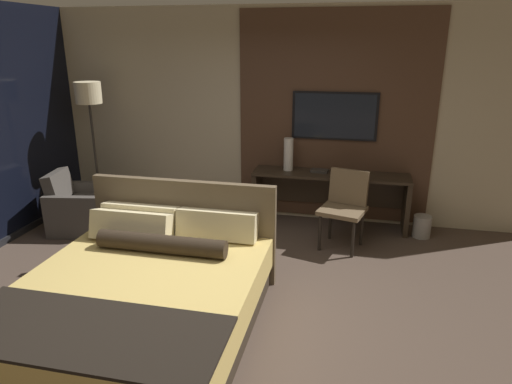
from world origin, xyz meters
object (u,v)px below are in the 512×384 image
object	(u,v)px
vase_tall	(288,154)
armchair_by_window	(80,210)
bed	(142,297)
desk_chair	(345,202)
floor_lamp	(89,104)
desk	(330,189)
book	(319,171)
waste_bin	(422,226)
tv	(335,116)

from	to	relation	value
vase_tall	armchair_by_window	bearing A→B (deg)	-161.81
bed	armchair_by_window	distance (m)	2.56
desk_chair	floor_lamp	world-z (taller)	floor_lamp
desk	book	world-z (taller)	book
waste_bin	vase_tall	bearing A→B (deg)	174.81
desk_chair	waste_bin	size ratio (longest dim) A/B	3.28
desk_chair	armchair_by_window	bearing A→B (deg)	-160.69
desk	armchair_by_window	world-z (taller)	armchair_by_window
book	floor_lamp	bearing A→B (deg)	-173.96
tv	desk_chair	size ratio (longest dim) A/B	1.19
bed	tv	world-z (taller)	tv
vase_tall	book	xyz separation A→B (m)	(0.42, 0.00, -0.20)
armchair_by_window	desk	bearing A→B (deg)	-85.28
desk_chair	book	world-z (taller)	desk_chair
tv	floor_lamp	size ratio (longest dim) A/B	0.59
floor_lamp	vase_tall	xyz separation A→B (m)	(2.63, 0.32, -0.62)
tv	floor_lamp	distance (m)	3.23
bed	desk	world-z (taller)	bed
bed	book	world-z (taller)	bed
floor_lamp	waste_bin	size ratio (longest dim) A/B	6.61
tv	vase_tall	size ratio (longest dim) A/B	2.55
bed	armchair_by_window	world-z (taller)	bed
bed	floor_lamp	world-z (taller)	floor_lamp
tv	book	world-z (taller)	tv
desk	floor_lamp	distance (m)	3.37
vase_tall	waste_bin	size ratio (longest dim) A/B	1.53
tv	desk_chair	bearing A→B (deg)	-74.64
armchair_by_window	book	size ratio (longest dim) A/B	3.54
bed	waste_bin	size ratio (longest dim) A/B	7.93
desk_chair	floor_lamp	distance (m)	3.56
waste_bin	tv	bearing A→B (deg)	164.40
floor_lamp	book	world-z (taller)	floor_lamp
desk	vase_tall	bearing A→B (deg)	179.50
desk_chair	armchair_by_window	distance (m)	3.40
armchair_by_window	book	xyz separation A→B (m)	(3.02, 0.85, 0.47)
vase_tall	bed	bearing A→B (deg)	-106.98
desk_chair	vase_tall	xyz separation A→B (m)	(-0.78, 0.61, 0.39)
bed	book	xyz separation A→B (m)	(1.24, 2.70, 0.44)
bed	tv	distance (m)	3.39
desk	floor_lamp	bearing A→B (deg)	-174.32
bed	desk	bearing A→B (deg)	62.77
desk	desk_chair	xyz separation A→B (m)	(0.21, -0.61, 0.05)
desk	armchair_by_window	bearing A→B (deg)	-164.97
desk_chair	vase_tall	world-z (taller)	vase_tall
desk_chair	vase_tall	bearing A→B (deg)	157.06
floor_lamp	vase_tall	bearing A→B (deg)	6.99
tv	desk_chair	distance (m)	1.20
armchair_by_window	vase_tall	distance (m)	2.82
bed	vase_tall	bearing A→B (deg)	73.02
vase_tall	book	bearing A→B (deg)	0.00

